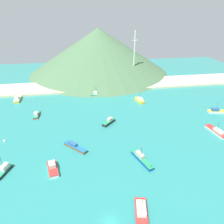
{
  "coord_description": "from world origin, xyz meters",
  "views": [
    {
      "loc": [
        -4.69,
        -32.74,
        47.37
      ],
      "look_at": [
        9.12,
        53.86,
        2.73
      ],
      "focal_mm": 33.36,
      "sensor_mm": 36.0,
      "label": 1
    }
  ],
  "objects_px": {
    "fishing_boat_14": "(217,131)",
    "fishing_boat_1": "(141,213)",
    "fishing_boat_5": "(75,147)",
    "fishing_boat_11": "(37,115)",
    "fishing_boat_12": "(109,122)",
    "fishing_boat_13": "(53,168)",
    "fishing_boat_9": "(97,94)",
    "fishing_boat_4": "(18,99)",
    "fishing_boat_2": "(216,111)",
    "fishing_boat_7": "(4,170)",
    "buoy_1": "(5,141)",
    "fishing_boat_3": "(142,159)",
    "fishing_boat_0": "(140,100)",
    "radio_tower": "(134,57)"
  },
  "relations": [
    {
      "from": "fishing_boat_7",
      "to": "fishing_boat_11",
      "type": "relative_size",
      "value": 0.95
    },
    {
      "from": "fishing_boat_9",
      "to": "fishing_boat_14",
      "type": "relative_size",
      "value": 0.72
    },
    {
      "from": "fishing_boat_9",
      "to": "fishing_boat_5",
      "type": "bearing_deg",
      "value": -104.4
    },
    {
      "from": "fishing_boat_4",
      "to": "fishing_boat_7",
      "type": "distance_m",
      "value": 59.89
    },
    {
      "from": "fishing_boat_0",
      "to": "fishing_boat_1",
      "type": "height_order",
      "value": "fishing_boat_0"
    },
    {
      "from": "fishing_boat_0",
      "to": "fishing_boat_12",
      "type": "height_order",
      "value": "fishing_boat_0"
    },
    {
      "from": "fishing_boat_12",
      "to": "fishing_boat_13",
      "type": "bearing_deg",
      "value": -129.52
    },
    {
      "from": "buoy_1",
      "to": "fishing_boat_4",
      "type": "bearing_deg",
      "value": 96.2
    },
    {
      "from": "fishing_boat_11",
      "to": "fishing_boat_4",
      "type": "bearing_deg",
      "value": 122.69
    },
    {
      "from": "fishing_boat_0",
      "to": "fishing_boat_11",
      "type": "bearing_deg",
      "value": -171.07
    },
    {
      "from": "fishing_boat_2",
      "to": "radio_tower",
      "type": "xyz_separation_m",
      "value": [
        -29.41,
        52.79,
        16.5
      ]
    },
    {
      "from": "fishing_boat_9",
      "to": "fishing_boat_12",
      "type": "distance_m",
      "value": 34.07
    },
    {
      "from": "fishing_boat_5",
      "to": "fishing_boat_12",
      "type": "height_order",
      "value": "fishing_boat_12"
    },
    {
      "from": "fishing_boat_7",
      "to": "fishing_boat_3",
      "type": "bearing_deg",
      "value": -1.99
    },
    {
      "from": "fishing_boat_3",
      "to": "fishing_boat_5",
      "type": "xyz_separation_m",
      "value": [
        -22.53,
        10.75,
        -0.08
      ]
    },
    {
      "from": "fishing_boat_7",
      "to": "buoy_1",
      "type": "height_order",
      "value": "fishing_boat_7"
    },
    {
      "from": "fishing_boat_7",
      "to": "fishing_boat_12",
      "type": "xyz_separation_m",
      "value": [
        37.47,
        25.39,
        0.01
      ]
    },
    {
      "from": "fishing_boat_7",
      "to": "fishing_boat_12",
      "type": "bearing_deg",
      "value": 34.12
    },
    {
      "from": "fishing_boat_11",
      "to": "fishing_boat_12",
      "type": "distance_m",
      "value": 35.74
    },
    {
      "from": "fishing_boat_2",
      "to": "buoy_1",
      "type": "distance_m",
      "value": 97.66
    },
    {
      "from": "fishing_boat_12",
      "to": "fishing_boat_0",
      "type": "bearing_deg",
      "value": 46.06
    },
    {
      "from": "fishing_boat_4",
      "to": "fishing_boat_14",
      "type": "bearing_deg",
      "value": -28.19
    },
    {
      "from": "fishing_boat_2",
      "to": "fishing_boat_7",
      "type": "height_order",
      "value": "fishing_boat_7"
    },
    {
      "from": "fishing_boat_0",
      "to": "fishing_boat_2",
      "type": "bearing_deg",
      "value": -28.37
    },
    {
      "from": "fishing_boat_11",
      "to": "fishing_boat_13",
      "type": "relative_size",
      "value": 0.95
    },
    {
      "from": "fishing_boat_0",
      "to": "radio_tower",
      "type": "distance_m",
      "value": 38.26
    },
    {
      "from": "fishing_boat_7",
      "to": "fishing_boat_12",
      "type": "height_order",
      "value": "fishing_boat_7"
    },
    {
      "from": "fishing_boat_1",
      "to": "fishing_boat_2",
      "type": "bearing_deg",
      "value": 43.09
    },
    {
      "from": "fishing_boat_9",
      "to": "radio_tower",
      "type": "distance_m",
      "value": 38.56
    },
    {
      "from": "fishing_boat_1",
      "to": "buoy_1",
      "type": "height_order",
      "value": "fishing_boat_1"
    },
    {
      "from": "fishing_boat_13",
      "to": "fishing_boat_1",
      "type": "bearing_deg",
      "value": -40.62
    },
    {
      "from": "fishing_boat_2",
      "to": "fishing_boat_11",
      "type": "relative_size",
      "value": 1.22
    },
    {
      "from": "fishing_boat_3",
      "to": "fishing_boat_13",
      "type": "xyz_separation_m",
      "value": [
        -29.63,
        0.02,
        0.03
      ]
    },
    {
      "from": "fishing_boat_7",
      "to": "buoy_1",
      "type": "distance_m",
      "value": 18.78
    },
    {
      "from": "fishing_boat_7",
      "to": "fishing_boat_14",
      "type": "height_order",
      "value": "fishing_boat_7"
    },
    {
      "from": "fishing_boat_1",
      "to": "fishing_boat_12",
      "type": "height_order",
      "value": "fishing_boat_1"
    },
    {
      "from": "fishing_boat_0",
      "to": "fishing_boat_11",
      "type": "height_order",
      "value": "fishing_boat_0"
    },
    {
      "from": "fishing_boat_7",
      "to": "fishing_boat_11",
      "type": "height_order",
      "value": "fishing_boat_7"
    },
    {
      "from": "fishing_boat_5",
      "to": "fishing_boat_11",
      "type": "distance_m",
      "value": 34.18
    },
    {
      "from": "fishing_boat_4",
      "to": "buoy_1",
      "type": "xyz_separation_m",
      "value": [
        4.46,
        -41.05,
        -0.82
      ]
    },
    {
      "from": "fishing_boat_14",
      "to": "fishing_boat_1",
      "type": "bearing_deg",
      "value": -142.3
    },
    {
      "from": "fishing_boat_7",
      "to": "fishing_boat_9",
      "type": "height_order",
      "value": "fishing_boat_7"
    },
    {
      "from": "fishing_boat_4",
      "to": "fishing_boat_11",
      "type": "height_order",
      "value": "fishing_boat_4"
    },
    {
      "from": "fishing_boat_1",
      "to": "fishing_boat_3",
      "type": "bearing_deg",
      "value": 73.55
    },
    {
      "from": "fishing_boat_1",
      "to": "fishing_boat_2",
      "type": "distance_m",
      "value": 72.91
    },
    {
      "from": "fishing_boat_5",
      "to": "fishing_boat_14",
      "type": "bearing_deg",
      "value": 1.46
    },
    {
      "from": "fishing_boat_4",
      "to": "fishing_boat_5",
      "type": "bearing_deg",
      "value": -57.51
    },
    {
      "from": "fishing_boat_4",
      "to": "fishing_boat_13",
      "type": "height_order",
      "value": "fishing_boat_4"
    },
    {
      "from": "fishing_boat_5",
      "to": "radio_tower",
      "type": "xyz_separation_m",
      "value": [
        40.39,
        71.59,
        16.51
      ]
    },
    {
      "from": "fishing_boat_9",
      "to": "radio_tower",
      "type": "bearing_deg",
      "value": 37.88
    }
  ]
}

